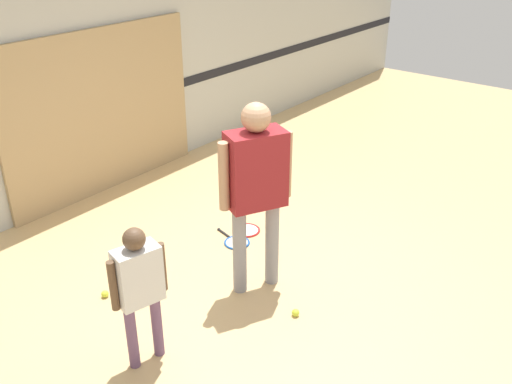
{
  "coord_description": "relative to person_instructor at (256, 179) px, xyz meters",
  "views": [
    {
      "loc": [
        -3.41,
        -2.8,
        3.18
      ],
      "look_at": [
        0.01,
        -0.08,
        0.98
      ],
      "focal_mm": 40.0,
      "sensor_mm": 36.0,
      "label": 1
    }
  ],
  "objects": [
    {
      "name": "person_student_left",
      "position": [
        -1.29,
        0.06,
        -0.37
      ],
      "size": [
        0.44,
        0.26,
        1.18
      ],
      "rotation": [
        0.0,
        0.0,
        -0.25
      ],
      "color": "#6B4C70",
      "rests_on": "ground_plane"
    },
    {
      "name": "tennis_ball_by_spare_racket",
      "position": [
        0.38,
        0.52,
        -1.07
      ],
      "size": [
        0.07,
        0.07,
        0.07
      ],
      "primitive_type": "sphere",
      "color": "#CCE038",
      "rests_on": "ground_plane"
    },
    {
      "name": "ground_plane",
      "position": [
        -0.01,
        0.08,
        -1.1
      ],
      "size": [
        16.0,
        16.0,
        0.0
      ],
      "primitive_type": "plane",
      "color": "tan"
    },
    {
      "name": "tennis_ball_stray_right",
      "position": [
        -0.99,
        0.96,
        -1.07
      ],
      "size": [
        0.07,
        0.07,
        0.07
      ],
      "primitive_type": "sphere",
      "color": "#CCE038",
      "rests_on": "ground_plane"
    },
    {
      "name": "racket_spare_on_floor",
      "position": [
        0.46,
        0.64,
        -1.09
      ],
      "size": [
        0.33,
        0.51,
        0.03
      ],
      "rotation": [
        0.0,
        0.0,
        1.33
      ],
      "color": "blue",
      "rests_on": "ground_plane"
    },
    {
      "name": "tennis_ball_stray_left",
      "position": [
        -0.88,
        0.63,
        -1.07
      ],
      "size": [
        0.07,
        0.07,
        0.07
      ],
      "primitive_type": "sphere",
      "color": "#CCE038",
      "rests_on": "ground_plane"
    },
    {
      "name": "wall_back",
      "position": [
        -0.01,
        2.8,
        0.5
      ],
      "size": [
        16.0,
        0.07,
        3.2
      ],
      "color": "beige",
      "rests_on": "ground_plane"
    },
    {
      "name": "tennis_ball_near_instructor",
      "position": [
        -0.14,
        -0.55,
        -1.07
      ],
      "size": [
        0.07,
        0.07,
        0.07
      ],
      "primitive_type": "sphere",
      "color": "#CCE038",
      "rests_on": "ground_plane"
    },
    {
      "name": "wall_panel",
      "position": [
        0.51,
        2.74,
        -0.12
      ],
      "size": [
        2.68,
        0.05,
        1.96
      ],
      "color": "tan",
      "rests_on": "ground_plane"
    },
    {
      "name": "racket_second_spare",
      "position": [
        0.72,
        0.71,
        -1.09
      ],
      "size": [
        0.43,
        0.49,
        0.03
      ],
      "rotation": [
        0.0,
        0.0,
        0.91
      ],
      "color": "red",
      "rests_on": "ground_plane"
    },
    {
      "name": "person_instructor",
      "position": [
        0.0,
        0.0,
        0.0
      ],
      "size": [
        0.61,
        0.47,
        1.78
      ],
      "rotation": [
        0.0,
        0.0,
        -0.46
      ],
      "color": "gray",
      "rests_on": "ground_plane"
    }
  ]
}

